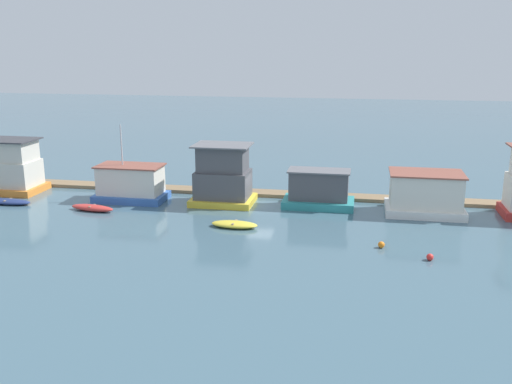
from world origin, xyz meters
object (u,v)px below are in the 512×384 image
object	(u,v)px
mooring_post_near_left	(507,199)
buoy_red	(430,257)
dinghy_red	(92,208)
dinghy_yellow	(234,224)
buoy_orange	(381,245)
dinghy_navy	(8,202)
houseboat_yellow	(223,177)
mooring_post_centre	(410,196)
houseboat_teal	(319,190)
houseboat_white	(425,194)
houseboat_orange	(2,167)
houseboat_blue	(131,184)

from	to	relation	value
mooring_post_near_left	buoy_red	world-z (taller)	mooring_post_near_left
dinghy_red	mooring_post_near_left	xyz separation A→B (m)	(33.00, 6.40, 0.64)
dinghy_yellow	buoy_orange	distance (m)	10.82
dinghy_navy	mooring_post_near_left	size ratio (longest dim) A/B	2.32
dinghy_navy	buoy_orange	distance (m)	31.15
buoy_red	dinghy_yellow	bearing A→B (deg)	162.46
mooring_post_near_left	buoy_red	distance (m)	14.68
houseboat_yellow	mooring_post_centre	size ratio (longest dim) A/B	3.36
houseboat_teal	houseboat_yellow	bearing A→B (deg)	-177.07
houseboat_white	dinghy_yellow	size ratio (longest dim) A/B	1.73
houseboat_orange	dinghy_yellow	xyz separation A→B (m)	(23.07, -6.56, -2.02)
houseboat_yellow	dinghy_navy	size ratio (longest dim) A/B	1.24
houseboat_yellow	houseboat_blue	bearing A→B (deg)	-176.59
dinghy_yellow	buoy_red	xyz separation A→B (m)	(13.45, -4.25, -0.01)
houseboat_white	mooring_post_near_left	distance (m)	7.06
houseboat_white	buoy_red	size ratio (longest dim) A/B	13.77
dinghy_navy	mooring_post_near_left	xyz separation A→B (m)	(40.94, 5.82, 0.68)
houseboat_orange	buoy_red	size ratio (longest dim) A/B	15.95
mooring_post_near_left	houseboat_teal	bearing A→B (deg)	-173.26
mooring_post_near_left	houseboat_orange	bearing A→B (deg)	-177.50
houseboat_orange	houseboat_blue	size ratio (longest dim) A/B	1.07
houseboat_orange	dinghy_yellow	bearing A→B (deg)	-15.87
buoy_orange	buoy_red	xyz separation A→B (m)	(2.92, -1.75, -0.00)
mooring_post_near_left	houseboat_blue	bearing A→B (deg)	-175.09
houseboat_orange	mooring_post_centre	size ratio (longest dim) A/B	4.55
houseboat_yellow	mooring_post_near_left	xyz separation A→B (m)	(23.13, 2.20, -1.38)
mooring_post_centre	houseboat_yellow	bearing A→B (deg)	-171.92
houseboat_yellow	dinghy_yellow	size ratio (longest dim) A/B	1.48
houseboat_blue	houseboat_white	bearing A→B (deg)	1.06
houseboat_orange	mooring_post_near_left	xyz separation A→B (m)	(43.82, 1.92, -1.35)
buoy_red	dinghy_red	bearing A→B (deg)	166.18
mooring_post_centre	buoy_red	size ratio (longest dim) A/B	3.50
mooring_post_near_left	dinghy_red	bearing A→B (deg)	-169.03
houseboat_orange	houseboat_yellow	bearing A→B (deg)	-0.78
houseboat_orange	buoy_red	bearing A→B (deg)	-16.48
dinghy_navy	dinghy_yellow	size ratio (longest dim) A/B	1.19
dinghy_red	houseboat_white	bearing A→B (deg)	9.00
houseboat_blue	houseboat_orange	bearing A→B (deg)	176.55
mooring_post_centre	houseboat_orange	bearing A→B (deg)	-176.97
houseboat_yellow	houseboat_white	size ratio (longest dim) A/B	0.85
houseboat_yellow	dinghy_navy	distance (m)	18.29
houseboat_orange	dinghy_yellow	world-z (taller)	houseboat_orange
houseboat_blue	buoy_orange	size ratio (longest dim) A/B	14.71
houseboat_yellow	mooring_post_centre	bearing A→B (deg)	8.08
houseboat_orange	buoy_red	xyz separation A→B (m)	(36.53, -10.81, -2.04)
houseboat_blue	buoy_red	distance (m)	25.94
houseboat_orange	houseboat_white	world-z (taller)	houseboat_orange
dinghy_red	dinghy_yellow	bearing A→B (deg)	-9.61
houseboat_blue	mooring_post_near_left	world-z (taller)	houseboat_blue
mooring_post_centre	mooring_post_near_left	xyz separation A→B (m)	(7.66, 0.00, 0.13)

